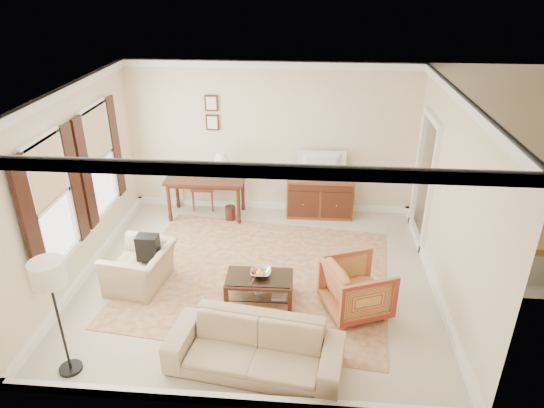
# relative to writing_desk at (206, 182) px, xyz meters

# --- Properties ---
(room_shell) EXTENTS (5.51, 5.01, 2.91)m
(room_shell) POSITION_rel_writing_desk_xyz_m (1.21, -2.03, 1.77)
(room_shell) COLOR beige
(room_shell) RESTS_ON ground
(annex_bedroom) EXTENTS (3.00, 2.70, 2.90)m
(annex_bedroom) POSITION_rel_writing_desk_xyz_m (5.70, -0.88, -0.36)
(annex_bedroom) COLOR beige
(annex_bedroom) RESTS_ON ground
(window_front) EXTENTS (0.12, 1.56, 1.80)m
(window_front) POSITION_rel_writing_desk_xyz_m (-1.49, -2.73, 0.85)
(window_front) COLOR #CCB284
(window_front) RESTS_ON room_shell
(window_rear) EXTENTS (0.12, 1.56, 1.80)m
(window_rear) POSITION_rel_writing_desk_xyz_m (-1.49, -1.13, 0.85)
(window_rear) COLOR #CCB284
(window_rear) RESTS_ON room_shell
(doorway) EXTENTS (0.10, 1.12, 2.25)m
(doorway) POSITION_rel_writing_desk_xyz_m (3.92, -0.53, 0.37)
(doorway) COLOR white
(doorway) RESTS_ON room_shell
(rug) EXTENTS (4.36, 3.86, 0.01)m
(rug) POSITION_rel_writing_desk_xyz_m (1.21, -1.96, -0.70)
(rug) COLOR brown
(rug) RESTS_ON room_shell
(writing_desk) EXTENTS (1.48, 0.74, 0.81)m
(writing_desk) POSITION_rel_writing_desk_xyz_m (0.00, 0.00, 0.00)
(writing_desk) COLOR #3B1B10
(writing_desk) RESTS_ON room_shell
(desk_chair) EXTENTS (0.49, 0.49, 1.05)m
(desk_chair) POSITION_rel_writing_desk_xyz_m (-0.12, 0.35, -0.18)
(desk_chair) COLOR brown
(desk_chair) RESTS_ON room_shell
(desk_lamp) EXTENTS (0.32, 0.32, 0.50)m
(desk_lamp) POSITION_rel_writing_desk_xyz_m (0.32, 0.00, 0.36)
(desk_lamp) COLOR silver
(desk_lamp) RESTS_ON writing_desk
(framed_prints) EXTENTS (0.25, 0.04, 0.68)m
(framed_prints) POSITION_rel_writing_desk_xyz_m (0.10, 0.44, 1.24)
(framed_prints) COLOR #3B1B10
(framed_prints) RESTS_ON room_shell
(sideboard) EXTENTS (1.27, 0.49, 0.78)m
(sideboard) POSITION_rel_writing_desk_xyz_m (2.18, 0.20, -0.31)
(sideboard) COLOR brown
(sideboard) RESTS_ON room_shell
(tv) EXTENTS (0.88, 0.50, 0.11)m
(tv) POSITION_rel_writing_desk_xyz_m (2.18, 0.18, 0.52)
(tv) COLOR black
(tv) RESTS_ON sideboard
(coffee_table) EXTENTS (0.97, 0.58, 0.41)m
(coffee_table) POSITION_rel_writing_desk_xyz_m (1.30, -2.59, -0.39)
(coffee_table) COLOR #3B1B10
(coffee_table) RESTS_ON room_shell
(fruit_bowl) EXTENTS (0.42, 0.42, 0.10)m
(fruit_bowl) POSITION_rel_writing_desk_xyz_m (1.32, -2.54, -0.24)
(fruit_bowl) COLOR silver
(fruit_bowl) RESTS_ON coffee_table
(book_a) EXTENTS (0.25, 0.20, 0.38)m
(book_a) POSITION_rel_writing_desk_xyz_m (1.17, -2.57, -0.54)
(book_a) COLOR brown
(book_a) RESTS_ON coffee_table
(book_b) EXTENTS (0.28, 0.03, 0.38)m
(book_b) POSITION_rel_writing_desk_xyz_m (1.49, -2.64, -0.54)
(book_b) COLOR brown
(book_b) RESTS_ON coffee_table
(striped_armchair) EXTENTS (1.03, 1.06, 0.85)m
(striped_armchair) POSITION_rel_writing_desk_xyz_m (2.68, -2.72, -0.27)
(striped_armchair) COLOR maroon
(striped_armchair) RESTS_ON room_shell
(club_armchair) EXTENTS (0.78, 1.07, 0.86)m
(club_armchair) POSITION_rel_writing_desk_xyz_m (-0.53, -2.36, -0.27)
(club_armchair) COLOR tan
(club_armchair) RESTS_ON room_shell
(backpack) EXTENTS (0.26, 0.35, 0.40)m
(backpack) POSITION_rel_writing_desk_xyz_m (-0.41, -2.28, -0.03)
(backpack) COLOR black
(backpack) RESTS_ON club_armchair
(sofa) EXTENTS (2.16, 0.91, 0.82)m
(sofa) POSITION_rel_writing_desk_xyz_m (1.39, -3.92, -0.29)
(sofa) COLOR tan
(sofa) RESTS_ON room_shell
(floor_lamp) EXTENTS (0.38, 0.38, 1.55)m
(floor_lamp) POSITION_rel_writing_desk_xyz_m (-0.84, -4.15, 0.60)
(floor_lamp) COLOR black
(floor_lamp) RESTS_ON room_shell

